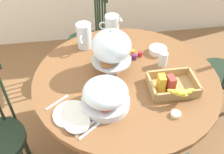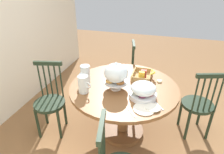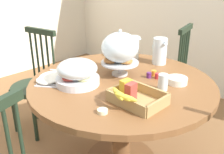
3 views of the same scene
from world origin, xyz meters
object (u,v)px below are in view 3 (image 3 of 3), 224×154
china_plate_small (47,80)px  cereal_bowl (177,80)px  china_plate_large (55,77)px  butter_dish (102,111)px  dining_table (122,104)px  cereal_basket (133,96)px  windsor_chair_facing_door (35,86)px  fruit_platter_covered (77,73)px  windsor_chair_by_cabinet (168,75)px  drinking_glass (163,82)px  pastry_stand_with_dome (120,49)px  orange_juice_pitcher (160,52)px  milk_pitcher (132,49)px

china_plate_small → cereal_bowl: bearing=43.2°
china_plate_large → butter_dish: butter_dish is taller
dining_table → china_plate_large: china_plate_large is taller
cereal_basket → cereal_bowl: (0.03, 0.43, -0.02)m
windsor_chair_facing_door → fruit_platter_covered: bearing=-5.2°
windsor_chair_by_cabinet → drinking_glass: size_ratio=8.86×
drinking_glass → windsor_chair_by_cabinet: bearing=120.0°
china_plate_large → china_plate_small: (0.03, -0.08, 0.01)m
dining_table → china_plate_small: size_ratio=8.74×
pastry_stand_with_dome → fruit_platter_covered: size_ratio=1.15×
fruit_platter_covered → china_plate_small: bearing=-144.4°
pastry_stand_with_dome → orange_juice_pitcher: pastry_stand_with_dome is taller
pastry_stand_with_dome → china_plate_small: size_ratio=2.29×
cereal_bowl → windsor_chair_facing_door: bearing=-161.1°
dining_table → butter_dish: butter_dish is taller
milk_pitcher → drinking_glass: (0.55, -0.33, -0.04)m
dining_table → windsor_chair_facing_door: bearing=-168.7°
orange_juice_pitcher → cereal_bowl: orange_juice_pitcher is taller
orange_juice_pitcher → dining_table: bearing=-86.9°
fruit_platter_covered → drinking_glass: size_ratio=2.73×
windsor_chair_by_cabinet → fruit_platter_covered: bearing=-88.8°
china_plate_small → cereal_bowl: cereal_bowl is taller
cereal_basket → china_plate_large: (-0.66, -0.11, -0.04)m
orange_juice_pitcher → cereal_basket: bearing=-66.5°
cereal_basket → milk_pitcher: bearing=131.4°
pastry_stand_with_dome → butter_dish: pastry_stand_with_dome is taller
drinking_glass → fruit_platter_covered: bearing=-144.6°
fruit_platter_covered → cereal_bowl: (0.48, 0.49, -0.06)m
dining_table → milk_pitcher: milk_pitcher is taller
china_plate_small → cereal_bowl: (0.66, 0.62, 0.01)m
china_plate_large → drinking_glass: bearing=29.1°
windsor_chair_by_cabinet → china_plate_small: 1.36m
dining_table → drinking_glass: bearing=15.1°
cereal_bowl → drinking_glass: drinking_glass is taller
dining_table → pastry_stand_with_dome: bearing=141.1°
windsor_chair_by_cabinet → drinking_glass: (0.49, -0.86, 0.34)m
orange_juice_pitcher → milk_pitcher: (-0.23, -0.08, -0.01)m
cereal_basket → pastry_stand_with_dome: bearing=143.5°
windsor_chair_by_cabinet → windsor_chair_facing_door: same height
orange_juice_pitcher → milk_pitcher: bearing=-162.0°
fruit_platter_covered → windsor_chair_facing_door: bearing=174.8°
cereal_basket → orange_juice_pitcher: bearing=113.5°
windsor_chair_by_cabinet → china_plate_large: bearing=-98.7°
windsor_chair_facing_door → orange_juice_pitcher: (0.91, 0.67, 0.39)m
dining_table → cereal_basket: bearing=-35.6°
dining_table → china_plate_small: china_plate_small is taller
dining_table → butter_dish: 0.50m
orange_juice_pitcher → china_plate_large: 0.87m
orange_juice_pitcher → drinking_glass: size_ratio=1.98×
pastry_stand_with_dome → milk_pitcher: size_ratio=1.69×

